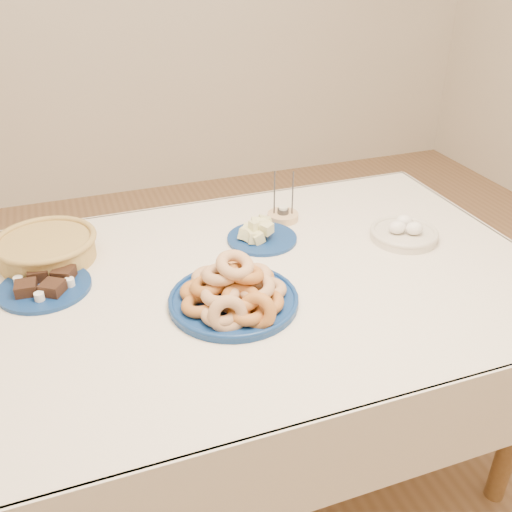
# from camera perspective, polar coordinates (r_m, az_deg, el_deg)

# --- Properties ---
(ground) EXTENTS (5.00, 5.00, 0.00)m
(ground) POSITION_cam_1_polar(r_m,az_deg,el_deg) (2.11, -0.49, -19.75)
(ground) COLOR #86603F
(ground) RESTS_ON ground
(dining_table) EXTENTS (1.71, 1.11, 0.75)m
(dining_table) POSITION_cam_1_polar(r_m,az_deg,el_deg) (1.67, -0.59, -5.32)
(dining_table) COLOR brown
(dining_table) RESTS_ON ground
(donut_platter) EXTENTS (0.43, 0.43, 0.16)m
(donut_platter) POSITION_cam_1_polar(r_m,az_deg,el_deg) (1.48, -2.22, -3.69)
(donut_platter) COLOR navy
(donut_platter) RESTS_ON dining_table
(melon_plate) EXTENTS (0.25, 0.25, 0.08)m
(melon_plate) POSITION_cam_1_polar(r_m,az_deg,el_deg) (1.79, 0.40, 2.23)
(melon_plate) COLOR navy
(melon_plate) RESTS_ON dining_table
(brownie_plate) EXTENTS (0.29, 0.29, 0.04)m
(brownie_plate) POSITION_cam_1_polar(r_m,az_deg,el_deg) (1.66, -20.36, -2.76)
(brownie_plate) COLOR navy
(brownie_plate) RESTS_ON dining_table
(wicker_basket) EXTENTS (0.37, 0.37, 0.08)m
(wicker_basket) POSITION_cam_1_polar(r_m,az_deg,el_deg) (1.79, -20.24, 0.81)
(wicker_basket) COLOR olive
(wicker_basket) RESTS_ON dining_table
(candle_holder) EXTENTS (0.14, 0.14, 0.17)m
(candle_holder) POSITION_cam_1_polar(r_m,az_deg,el_deg) (1.93, 2.71, 4.09)
(candle_holder) COLOR tan
(candle_holder) RESTS_ON dining_table
(egg_bowl) EXTENTS (0.26, 0.26, 0.07)m
(egg_bowl) POSITION_cam_1_polar(r_m,az_deg,el_deg) (1.86, 14.58, 2.26)
(egg_bowl) COLOR beige
(egg_bowl) RESTS_ON dining_table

